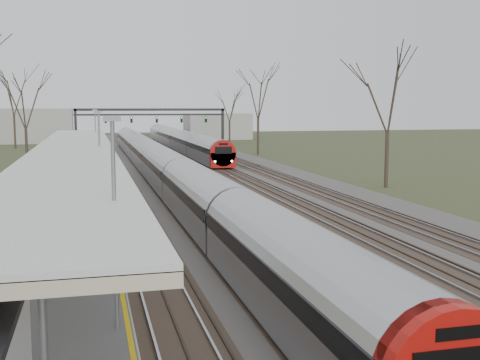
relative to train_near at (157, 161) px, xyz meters
name	(u,v)px	position (x,y,z in m)	size (l,w,h in m)	color
track_bed	(185,174)	(2.76, 2.00, -1.42)	(24.00, 160.00, 0.22)	#474442
platform	(77,202)	(-6.55, -15.50, -0.98)	(3.50, 69.00, 1.00)	#9E9B93
canopy	(74,151)	(-6.55, -20.02, 2.45)	(4.10, 50.00, 3.11)	slate
signal_gantry	(151,117)	(2.79, 31.98, 3.43)	(21.00, 0.59, 6.08)	black
tree_east_far	(389,93)	(16.50, -11.00, 5.81)	(5.00, 5.00, 10.30)	#2D231C
train_near	(157,161)	(0.00, 0.00, 0.00)	(2.62, 90.21, 3.05)	#9B9DA4
train_far	(179,140)	(7.00, 34.31, 0.00)	(2.62, 60.21, 3.05)	#9B9DA4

